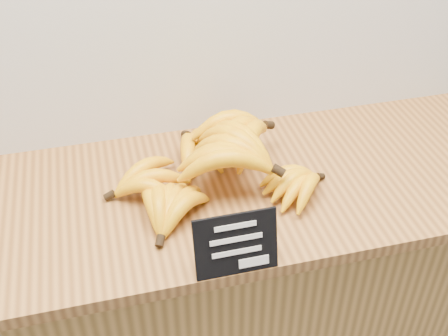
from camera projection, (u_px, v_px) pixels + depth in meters
counter at (220, 317)px, 1.58m from camera, size 1.32×0.50×0.90m
counter_top at (219, 191)px, 1.30m from camera, size 1.51×0.54×0.03m
chalkboard_sign at (236, 244)px, 1.05m from camera, size 0.16×0.04×0.13m
banana_pile at (214, 164)px, 1.26m from camera, size 0.51×0.38×0.13m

